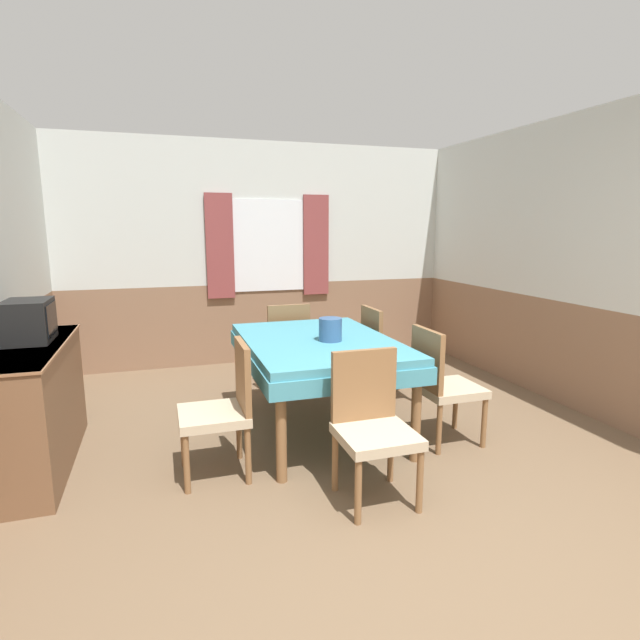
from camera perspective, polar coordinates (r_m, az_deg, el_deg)
The scene contains 12 objects.
ground_plane at distance 2.59m, azimuth 16.27°, elevation -28.78°, with size 16.00×16.00×0.00m, color brown.
wall_back at distance 6.04m, azimuth -6.46°, elevation 7.52°, with size 4.99×0.10×2.60m.
wall_right at distance 5.15m, azimuth 25.33°, elevation 6.00°, with size 0.05×4.67×2.60m.
dining_table at distance 3.95m, azimuth -0.21°, elevation -3.62°, with size 1.15×1.66×0.75m.
chair_head_near at distance 3.06m, azimuth 5.96°, elevation -11.50°, with size 0.44×0.44×0.89m.
chair_left_near at distance 3.37m, azimuth -10.95°, elevation -9.55°, with size 0.44×0.44×0.89m.
chair_right_near at distance 3.88m, azimuth 13.71°, elevation -6.91°, with size 0.44×0.44×0.89m.
chair_right_far at distance 4.75m, azimuth 7.30°, elevation -3.48°, with size 0.44×0.44×0.89m.
chair_head_window at distance 4.99m, azimuth -3.90°, elevation -2.71°, with size 0.44×0.44×0.89m.
sideboard at distance 3.92m, azimuth -29.97°, elevation -8.52°, with size 0.46×1.40×0.85m.
tv at distance 3.91m, azimuth -30.34°, elevation -0.10°, with size 0.29×0.38×0.29m.
vase at distance 3.85m, azimuth 1.19°, elevation -1.09°, with size 0.18×0.18×0.18m.
Camera 1 is at (-1.19, -1.62, 1.62)m, focal length 28.00 mm.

